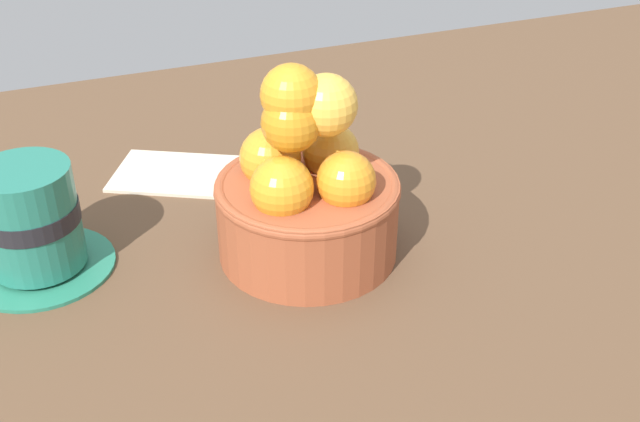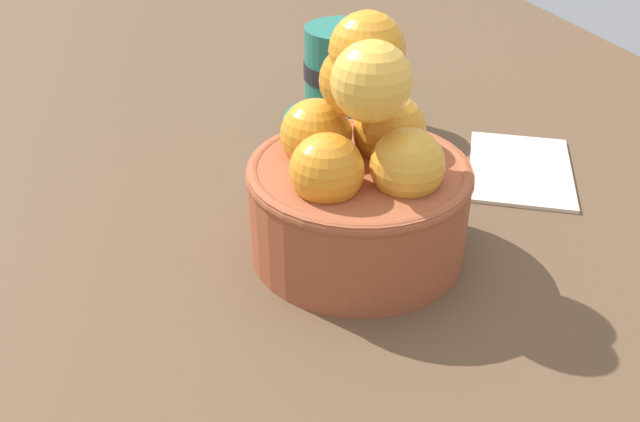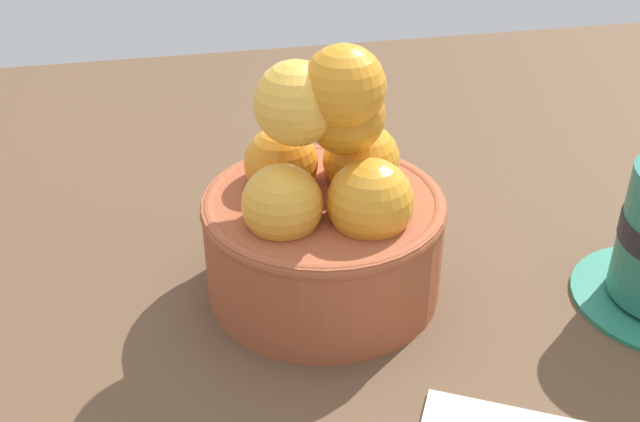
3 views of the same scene
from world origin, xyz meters
TOP-DOWN VIEW (x-y plane):
  - ground_plane at (0.00, 0.00)cm, footprint 154.93×87.09cm
  - terracotta_bowl at (-0.06, 0.04)cm, footprint 14.28×14.28cm

SIDE VIEW (x-z plane):
  - ground_plane at x=0.00cm, z-range -3.84..0.00cm
  - terracotta_bowl at x=-0.06cm, z-range -2.40..13.32cm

